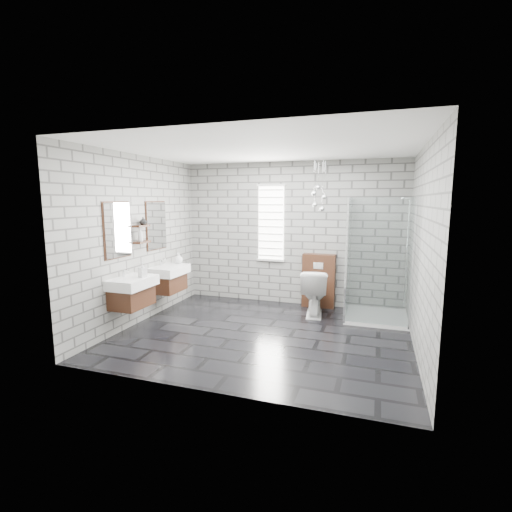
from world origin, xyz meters
The scene contains 20 objects.
floor centered at (0.00, 0.00, -0.01)m, with size 4.20×3.60×0.02m, color black.
ceiling centered at (0.00, 0.00, 2.71)m, with size 4.20×3.60×0.02m, color white.
wall_back centered at (0.00, 1.81, 1.35)m, with size 4.20×0.02×2.70m, color gray.
wall_front centered at (0.00, -1.81, 1.35)m, with size 4.20×0.02×2.70m, color gray.
wall_left centered at (-2.11, 0.00, 1.35)m, with size 0.02×3.60×2.70m, color gray.
wall_right centered at (2.11, 0.00, 1.35)m, with size 0.02×3.60×2.70m, color gray.
vanity_left centered at (-1.91, -0.56, 0.76)m, with size 0.47×0.70×1.57m.
vanity_right centered at (-1.91, 0.46, 0.76)m, with size 0.47×0.70×1.57m.
shelf_lower centered at (-2.03, -0.05, 1.32)m, with size 0.14×0.30×0.03m, color #432314.
shelf_upper centered at (-2.03, -0.05, 1.58)m, with size 0.14×0.30×0.03m, color #432314.
window centered at (-0.40, 1.78, 1.55)m, with size 0.56×0.05×1.48m.
cistern_panel centered at (0.56, 1.70, 0.50)m, with size 0.60×0.20×1.00m, color #432314.
flush_plate centered at (0.56, 1.60, 0.80)m, with size 0.18×0.01×0.12m, color silver.
shower_enclosure centered at (1.50, 1.18, 0.50)m, with size 1.00×1.00×2.03m.
pendant_cluster centered at (0.57, 1.36, 2.03)m, with size 0.25×0.26×0.91m.
toilet centered at (0.56, 1.19, 0.40)m, with size 0.45×0.79×0.80m, color white.
soap_bottle_a centered at (-1.74, -0.47, 0.96)m, with size 0.10×0.10×0.22m, color #B2B2B2.
soap_bottle_b centered at (-1.85, 0.77, 0.94)m, with size 0.15×0.15×0.19m, color #B2B2B2.
soap_bottle_c centered at (-2.02, -0.10, 1.45)m, with size 0.09×0.09×0.22m, color #B2B2B2.
vase centered at (-2.02, -0.01, 1.66)m, with size 0.12×0.12×0.13m, color #B2B2B2.
Camera 1 is at (1.56, -5.09, 1.99)m, focal length 26.00 mm.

